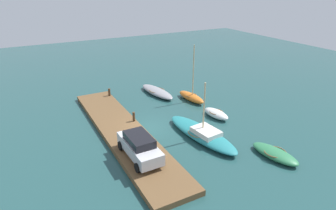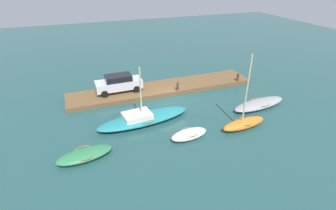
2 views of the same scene
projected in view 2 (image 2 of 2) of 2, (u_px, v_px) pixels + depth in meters
The scene contains 10 objects.
ground_plane at pixel (171, 100), 24.82m from camera, with size 84.00×84.00×0.00m, color #234C4C.
dock_platform at pixel (162, 88), 26.66m from camera, with size 18.62×3.34×0.41m, color brown.
sailboat_teal at pixel (143, 118), 21.04m from camera, with size 7.81×2.92×4.69m.
rowboat_orange at pixel (244, 123), 20.30m from camera, with size 3.92×1.49×5.90m.
motorboat_grey at pixel (259, 104), 23.36m from camera, with size 5.62×2.29×0.63m.
dinghy_white at pixel (189, 134), 19.09m from camera, with size 2.95×1.49×0.69m.
rowboat_green at pixel (85, 155), 17.13m from camera, with size 3.81×1.99×0.57m.
mooring_post_west at pixel (238, 77), 27.65m from camera, with size 0.24×0.24×0.78m, color #47331E.
mooring_post_mid_west at pixel (178, 86), 25.53m from camera, with size 0.22×0.22×0.83m, color #47331E.
parked_car at pixel (119, 83), 25.11m from camera, with size 4.37×1.92×1.66m.
Camera 2 is at (7.99, 20.69, 11.15)m, focal length 28.21 mm.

